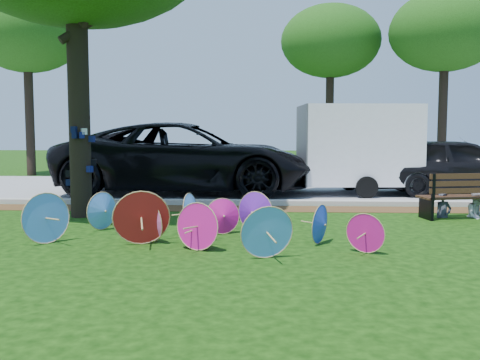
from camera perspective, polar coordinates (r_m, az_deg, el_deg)
The scene contains 12 objects.
ground at distance 8.09m, azimuth -4.22°, elevation -7.61°, with size 90.00×90.00×0.00m, color black.
mulch_strip at distance 12.50m, azimuth -1.78°, elevation -3.06°, with size 90.00×1.00×0.01m, color #472D16.
curb at distance 13.18m, azimuth -1.55°, elevation -2.39°, with size 90.00×0.30×0.12m, color #B7B5AD.
street at distance 17.30m, azimuth -0.56°, elevation -0.78°, with size 90.00×8.00×0.01m, color gray.
parasol_pile at distance 8.68m, azimuth -5.81°, elevation -4.23°, with size 5.65×2.64×0.91m.
black_van at distance 15.65m, azimuth -5.70°, elevation 2.33°, with size 3.41×7.40×2.06m, color black.
dark_pickup at distance 16.41m, azimuth 22.04°, elevation 1.38°, with size 1.94×4.82×1.64m, color black.
cargo_trailer at distance 15.73m, azimuth 12.48°, elevation 3.69°, with size 3.21×2.03×2.85m, color white.
park_bench at distance 12.03m, azimuth 22.57°, elevation -1.53°, with size 1.80×0.69×0.94m, color black, non-canonical shape.
person_left at distance 11.96m, azimuth 20.92°, elevation -1.27°, with size 0.38×0.25×1.04m, color #3D4353.
person_right at distance 12.20m, azimuth 24.05°, elevation -1.15°, with size 0.53×0.41×1.09m, color silver.
bg_trees at distance 22.96m, azimuth 3.07°, elevation 15.09°, with size 21.19×7.03×7.40m.
Camera 1 is at (0.94, -7.84, 1.78)m, focal length 40.00 mm.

